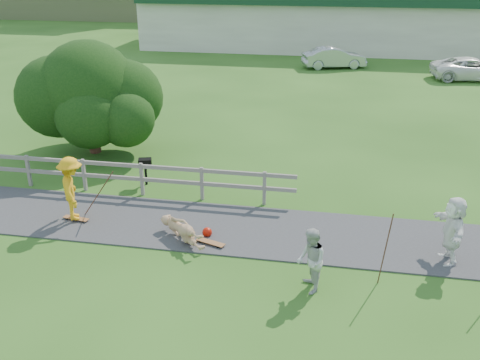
{
  "coord_description": "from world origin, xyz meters",
  "views": [
    {
      "loc": [
        4.01,
        -11.75,
        7.27
      ],
      "look_at": [
        1.47,
        2.0,
        1.33
      ],
      "focal_mm": 40.0,
      "sensor_mm": 36.0,
      "label": 1
    }
  ],
  "objects_px": {
    "spectator_d": "(452,230)",
    "car_silver": "(334,58)",
    "car_white": "(472,69)",
    "tree": "(91,111)",
    "skater_fallen": "(183,230)",
    "spectator_a": "(311,261)",
    "skater_rider": "(72,192)",
    "bbq": "(146,172)"
  },
  "relations": [
    {
      "from": "skater_rider",
      "to": "skater_fallen",
      "type": "relative_size",
      "value": 1.05
    },
    {
      "from": "spectator_a",
      "to": "spectator_d",
      "type": "relative_size",
      "value": 0.87
    },
    {
      "from": "bbq",
      "to": "skater_rider",
      "type": "bearing_deg",
      "value": -127.21
    },
    {
      "from": "skater_rider",
      "to": "car_silver",
      "type": "bearing_deg",
      "value": -43.88
    },
    {
      "from": "tree",
      "to": "bbq",
      "type": "bearing_deg",
      "value": -41.3
    },
    {
      "from": "skater_fallen",
      "to": "car_silver",
      "type": "height_order",
      "value": "car_silver"
    },
    {
      "from": "skater_fallen",
      "to": "bbq",
      "type": "xyz_separation_m",
      "value": [
        -2.31,
        3.53,
        0.14
      ]
    },
    {
      "from": "skater_fallen",
      "to": "spectator_d",
      "type": "relative_size",
      "value": 1.0
    },
    {
      "from": "skater_fallen",
      "to": "bbq",
      "type": "height_order",
      "value": "bbq"
    },
    {
      "from": "skater_fallen",
      "to": "tree",
      "type": "distance_m",
      "value": 8.37
    },
    {
      "from": "car_silver",
      "to": "car_white",
      "type": "height_order",
      "value": "car_silver"
    },
    {
      "from": "spectator_d",
      "to": "skater_rider",
      "type": "bearing_deg",
      "value": -99.28
    },
    {
      "from": "car_white",
      "to": "tree",
      "type": "bearing_deg",
      "value": 126.94
    },
    {
      "from": "car_white",
      "to": "bbq",
      "type": "xyz_separation_m",
      "value": [
        -14.32,
        -19.31,
        -0.22
      ]
    },
    {
      "from": "car_silver",
      "to": "spectator_d",
      "type": "bearing_deg",
      "value": 169.96
    },
    {
      "from": "car_white",
      "to": "spectator_d",
      "type": "bearing_deg",
      "value": 160.72
    },
    {
      "from": "spectator_a",
      "to": "car_silver",
      "type": "xyz_separation_m",
      "value": [
        -0.06,
        26.79,
        -0.09
      ]
    },
    {
      "from": "car_white",
      "to": "tree",
      "type": "distance_m",
      "value": 24.08
    },
    {
      "from": "bbq",
      "to": "spectator_d",
      "type": "bearing_deg",
      "value": -36.44
    },
    {
      "from": "skater_fallen",
      "to": "spectator_d",
      "type": "xyz_separation_m",
      "value": [
        6.95,
        0.2,
        0.57
      ]
    },
    {
      "from": "spectator_d",
      "to": "tree",
      "type": "distance_m",
      "value": 13.78
    },
    {
      "from": "car_silver",
      "to": "bbq",
      "type": "bearing_deg",
      "value": 146.97
    },
    {
      "from": "car_silver",
      "to": "tree",
      "type": "bearing_deg",
      "value": 136.76
    },
    {
      "from": "skater_fallen",
      "to": "car_white",
      "type": "height_order",
      "value": "car_white"
    },
    {
      "from": "spectator_a",
      "to": "car_silver",
      "type": "distance_m",
      "value": 26.79
    },
    {
      "from": "skater_rider",
      "to": "spectator_a",
      "type": "xyz_separation_m",
      "value": [
        6.98,
        -2.27,
        -0.16
      ]
    },
    {
      "from": "skater_fallen",
      "to": "tree",
      "type": "relative_size",
      "value": 0.3
    },
    {
      "from": "spectator_a",
      "to": "car_white",
      "type": "relative_size",
      "value": 0.32
    },
    {
      "from": "car_white",
      "to": "tree",
      "type": "xyz_separation_m",
      "value": [
        -17.41,
        -16.6,
        1.01
      ]
    },
    {
      "from": "spectator_a",
      "to": "bbq",
      "type": "distance_m",
      "value": 7.88
    },
    {
      "from": "spectator_d",
      "to": "bbq",
      "type": "relative_size",
      "value": 1.94
    },
    {
      "from": "spectator_d",
      "to": "car_white",
      "type": "height_order",
      "value": "spectator_d"
    },
    {
      "from": "skater_fallen",
      "to": "car_white",
      "type": "xyz_separation_m",
      "value": [
        12.01,
        22.85,
        0.36
      ]
    },
    {
      "from": "skater_rider",
      "to": "tree",
      "type": "height_order",
      "value": "tree"
    },
    {
      "from": "skater_rider",
      "to": "car_white",
      "type": "bearing_deg",
      "value": -62.82
    },
    {
      "from": "spectator_d",
      "to": "car_silver",
      "type": "relative_size",
      "value": 0.42
    },
    {
      "from": "car_silver",
      "to": "bbq",
      "type": "distance_m",
      "value": 22.32
    },
    {
      "from": "skater_rider",
      "to": "spectator_a",
      "type": "distance_m",
      "value": 7.35
    },
    {
      "from": "car_silver",
      "to": "skater_fallen",
      "type": "bearing_deg",
      "value": 154.11
    },
    {
      "from": "skater_rider",
      "to": "car_white",
      "type": "relative_size",
      "value": 0.38
    },
    {
      "from": "car_white",
      "to": "tree",
      "type": "relative_size",
      "value": 0.83
    },
    {
      "from": "spectator_a",
      "to": "car_white",
      "type": "height_order",
      "value": "spectator_a"
    }
  ]
}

